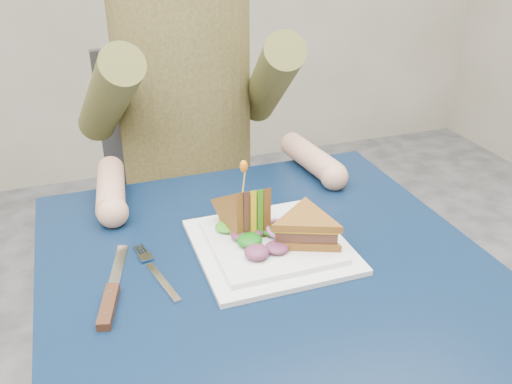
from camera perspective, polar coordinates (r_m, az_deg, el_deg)
name	(u,v)px	position (r m, az deg, el deg)	size (l,w,h in m)	color
table	(267,299)	(0.98, 1.14, -11.18)	(0.75, 0.75, 0.73)	black
chair	(184,186)	(1.61, -7.60, 0.67)	(0.42, 0.40, 0.93)	#47474C
diner	(184,69)	(1.37, -7.54, 12.66)	(0.54, 0.59, 0.74)	brown
plate	(271,244)	(0.96, 1.56, -5.52)	(0.26, 0.26, 0.02)	white
sandwich_flat	(306,228)	(0.94, 5.28, -3.83)	(0.18, 0.18, 0.05)	brown
sandwich_upright	(244,213)	(0.96, -1.24, -2.25)	(0.09, 0.14, 0.14)	brown
fork	(156,273)	(0.91, -10.43, -8.36)	(0.05, 0.18, 0.01)	silver
knife	(110,298)	(0.87, -15.08, -10.75)	(0.07, 0.22, 0.02)	silver
toothpick	(244,181)	(0.93, -1.28, 1.17)	(0.00, 0.00, 0.06)	tan
toothpick_frill	(244,166)	(0.92, -1.30, 2.73)	(0.01, 0.01, 0.02)	orange
lettuce_spill	(272,231)	(0.96, 1.64, -4.09)	(0.15, 0.13, 0.02)	#337A14
onion_ring	(278,229)	(0.95, 2.32, -3.88)	(0.04, 0.04, 0.01)	#9E4C7A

